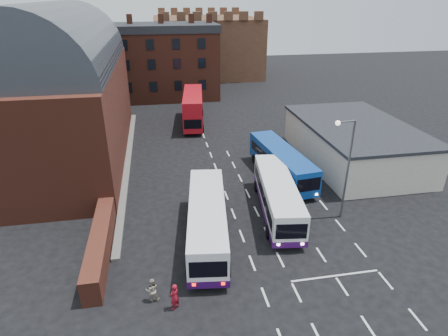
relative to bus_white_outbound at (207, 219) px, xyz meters
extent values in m
plane|color=black|center=(2.62, -2.42, -1.83)|extent=(180.00, 180.00, 0.00)
cube|color=#602B1E|center=(-12.88, 18.58, 3.17)|extent=(12.00, 28.00, 10.00)
cylinder|color=#1E2328|center=(-12.88, 18.58, 8.17)|extent=(12.00, 26.00, 12.00)
cube|color=#602B1E|center=(-7.58, -0.42, -0.93)|extent=(1.20, 10.00, 1.80)
cube|color=beige|center=(17.62, 11.58, 0.17)|extent=(10.00, 16.00, 4.00)
cube|color=#282B30|center=(17.62, 11.58, 2.27)|extent=(10.40, 16.40, 0.30)
cube|color=brown|center=(-3.38, 43.58, 3.67)|extent=(22.00, 10.00, 11.00)
cube|color=brown|center=(8.62, 63.58, 4.17)|extent=(22.00, 22.00, 12.00)
cube|color=white|center=(0.00, 0.00, -0.02)|extent=(4.01, 11.60, 2.58)
cube|color=black|center=(0.00, 0.00, 0.13)|extent=(3.92, 10.42, 0.93)
cylinder|color=black|center=(-0.82, 3.75, -1.31)|extent=(0.42, 1.06, 1.03)
cylinder|color=black|center=(-1.79, -3.83, -1.31)|extent=(0.42, 1.06, 1.03)
cylinder|color=black|center=(1.74, 3.42, -1.31)|extent=(0.42, 1.06, 1.03)
cylinder|color=black|center=(0.77, -4.16, -1.31)|extent=(0.42, 1.06, 1.03)
cube|color=white|center=(6.20, 2.70, -0.09)|extent=(3.93, 11.15, 2.48)
cube|color=black|center=(6.20, 2.70, 0.05)|extent=(3.83, 9.97, 0.89)
cylinder|color=black|center=(6.96, -0.90, -1.33)|extent=(0.41, 1.02, 0.99)
cylinder|color=black|center=(7.95, 6.37, -1.33)|extent=(0.41, 1.02, 0.99)
cylinder|color=black|center=(4.50, -0.57, -1.33)|extent=(0.41, 1.02, 0.99)
cylinder|color=black|center=(5.49, 6.70, -1.33)|extent=(0.41, 1.02, 0.99)
cube|color=#0E3D92|center=(8.62, 9.05, -0.08)|extent=(3.73, 11.22, 2.50)
cube|color=black|center=(8.62, 9.05, 0.07)|extent=(3.65, 10.03, 0.90)
cylinder|color=black|center=(10.26, 5.71, -1.33)|extent=(0.39, 1.03, 1.00)
cylinder|color=black|center=(9.42, 13.07, -1.33)|extent=(0.39, 1.03, 1.00)
cylinder|color=black|center=(7.77, 5.43, -1.33)|extent=(0.39, 1.03, 1.00)
cylinder|color=black|center=(6.94, 12.79, -1.33)|extent=(0.39, 1.03, 1.00)
cube|color=red|center=(1.87, 27.35, 0.63)|extent=(3.78, 11.26, 3.92)
cube|color=black|center=(1.87, 27.35, 0.08)|extent=(3.70, 10.08, 0.90)
cylinder|color=black|center=(2.70, 23.72, -1.33)|extent=(0.40, 1.03, 1.00)
cylinder|color=black|center=(3.57, 31.10, -1.33)|extent=(0.40, 1.03, 1.00)
cylinder|color=black|center=(0.21, 24.01, -1.33)|extent=(0.40, 1.03, 1.00)
cylinder|color=black|center=(1.08, 31.39, -1.33)|extent=(0.40, 1.03, 1.00)
cylinder|color=#4E5053|center=(11.22, 1.16, 2.31)|extent=(0.17, 0.17, 8.27)
cylinder|color=#4E5053|center=(10.50, 1.08, 6.44)|extent=(1.45, 0.27, 0.10)
sphere|color=#FFF2CC|center=(9.78, 1.00, 6.39)|extent=(0.37, 0.37, 0.37)
imported|color=maroon|center=(-2.80, -6.34, -0.95)|extent=(0.77, 0.74, 1.77)
imported|color=#9E967F|center=(-4.07, -5.44, -1.05)|extent=(0.76, 0.60, 1.56)
camera|label=1|loc=(-2.91, -22.91, 14.87)|focal=30.00mm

